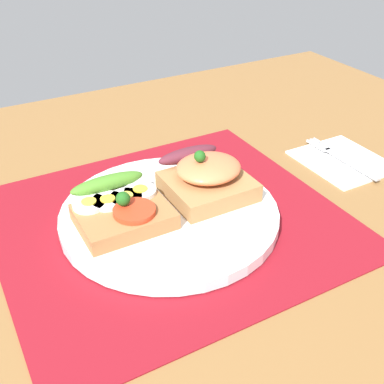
# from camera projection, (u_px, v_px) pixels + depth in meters

# --- Properties ---
(ground_plane) EXTENTS (1.20, 0.90, 0.03)m
(ground_plane) POSITION_uv_depth(u_px,v_px,m) (170.00, 232.00, 0.58)
(ground_plane) COLOR brown
(placemat) EXTENTS (0.39, 0.36, 0.00)m
(placemat) POSITION_uv_depth(u_px,v_px,m) (170.00, 221.00, 0.57)
(placemat) COLOR maroon
(placemat) RESTS_ON ground_plane
(plate) EXTENTS (0.25, 0.25, 0.01)m
(plate) POSITION_uv_depth(u_px,v_px,m) (170.00, 215.00, 0.57)
(plate) COLOR white
(plate) RESTS_ON placemat
(sandwich_egg_tomato) EXTENTS (0.10, 0.09, 0.04)m
(sandwich_egg_tomato) POSITION_uv_depth(u_px,v_px,m) (120.00, 207.00, 0.54)
(sandwich_egg_tomato) COLOR #9F673A
(sandwich_egg_tomato) RESTS_ON plate
(sandwich_salmon) EXTENTS (0.10, 0.11, 0.06)m
(sandwich_salmon) POSITION_uv_depth(u_px,v_px,m) (206.00, 177.00, 0.58)
(sandwich_salmon) COLOR #9F7343
(sandwich_salmon) RESTS_ON plate
(napkin) EXTENTS (0.11, 0.12, 0.01)m
(napkin) POSITION_uv_depth(u_px,v_px,m) (343.00, 160.00, 0.69)
(napkin) COLOR white
(napkin) RESTS_ON ground_plane
(fork) EXTENTS (0.02, 0.14, 0.00)m
(fork) POSITION_uv_depth(u_px,v_px,m) (339.00, 157.00, 0.69)
(fork) COLOR #B7B7BC
(fork) RESTS_ON napkin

